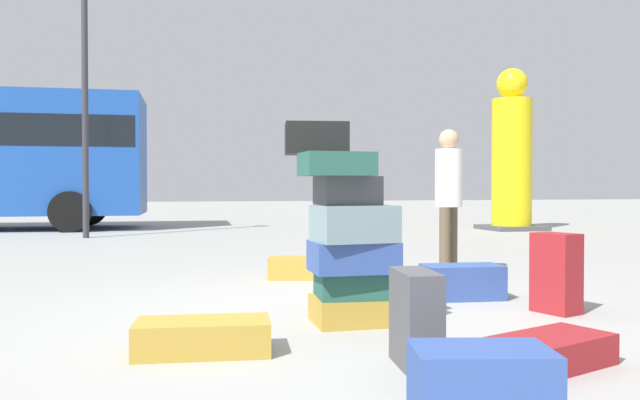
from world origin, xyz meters
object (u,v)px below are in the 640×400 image
object	(u,v)px
suitcase_navy_upright_blue	(482,384)
yellow_dummy_statue	(512,158)
suitcase_maroon_foreground_far	(552,351)
suitcase_navy_foreground_near	(462,282)
suitcase_tan_white_trunk	(203,337)
suitcase_charcoal_behind_tower	(416,319)
suitcase_maroon_right_side	(556,273)
suitcase_tower	(349,239)
suitcase_tan_left_side	(303,268)
lamp_post	(85,46)
person_bearded_onlooker	(449,189)

from	to	relation	value
suitcase_navy_upright_blue	yellow_dummy_statue	size ratio (longest dim) A/B	0.16
yellow_dummy_statue	suitcase_maroon_foreground_far	bearing A→B (deg)	-119.42
suitcase_navy_foreground_near	suitcase_navy_upright_blue	xyz separation A→B (m)	(-1.24, -2.69, 0.00)
suitcase_tan_white_trunk	suitcase_navy_upright_blue	bearing A→B (deg)	-45.51
suitcase_charcoal_behind_tower	suitcase_navy_foreground_near	bearing A→B (deg)	63.21
suitcase_maroon_right_side	yellow_dummy_statue	xyz separation A→B (m)	(4.82, 8.85, 1.34)
suitcase_maroon_foreground_far	suitcase_tan_white_trunk	bearing A→B (deg)	138.34
suitcase_tower	suitcase_maroon_right_side	world-z (taller)	suitcase_tower
suitcase_tan_left_side	suitcase_charcoal_behind_tower	world-z (taller)	suitcase_charcoal_behind_tower
suitcase_charcoal_behind_tower	suitcase_navy_upright_blue	xyz separation A→B (m)	(-0.03, -0.80, -0.11)
suitcase_tower	suitcase_maroon_right_side	xyz separation A→B (m)	(1.69, 0.02, -0.30)
suitcase_tan_left_side	suitcase_maroon_foreground_far	bearing A→B (deg)	-65.31
suitcase_navy_upright_blue	suitcase_charcoal_behind_tower	bearing A→B (deg)	100.71
suitcase_tan_white_trunk	yellow_dummy_statue	world-z (taller)	yellow_dummy_statue
yellow_dummy_statue	lamp_post	world-z (taller)	lamp_post
suitcase_tan_white_trunk	suitcase_maroon_right_side	bearing A→B (deg)	17.68
suitcase_tower	suitcase_charcoal_behind_tower	distance (m)	1.18
suitcase_maroon_foreground_far	yellow_dummy_statue	xyz separation A→B (m)	(5.73, 10.16, 1.57)
suitcase_tan_left_side	yellow_dummy_statue	size ratio (longest dim) A/B	0.19
suitcase_maroon_right_side	yellow_dummy_statue	world-z (taller)	yellow_dummy_statue
suitcase_tan_white_trunk	suitcase_maroon_foreground_far	size ratio (longest dim) A/B	1.15
suitcase_charcoal_behind_tower	yellow_dummy_statue	size ratio (longest dim) A/B	0.14
suitcase_tower	yellow_dummy_statue	world-z (taller)	yellow_dummy_statue
suitcase_tower	suitcase_maroon_foreground_far	xyz separation A→B (m)	(0.78, -1.29, -0.53)
suitcase_charcoal_behind_tower	yellow_dummy_statue	world-z (taller)	yellow_dummy_statue
suitcase_navy_foreground_near	person_bearded_onlooker	size ratio (longest dim) A/B	0.42
suitcase_maroon_foreground_far	yellow_dummy_statue	bearing A→B (deg)	40.36
suitcase_tower	yellow_dummy_statue	xyz separation A→B (m)	(6.52, 8.88, 1.04)
suitcase_maroon_right_side	suitcase_navy_foreground_near	xyz separation A→B (m)	(-0.43, 0.75, -0.16)
suitcase_navy_foreground_near	suitcase_navy_upright_blue	world-z (taller)	suitcase_navy_upright_blue
suitcase_tan_left_side	suitcase_maroon_foreground_far	world-z (taller)	suitcase_tan_left_side
suitcase_maroon_right_side	suitcase_tan_white_trunk	bearing A→B (deg)	173.38
suitcase_charcoal_behind_tower	yellow_dummy_statue	xyz separation A→B (m)	(6.46, 10.00, 1.39)
person_bearded_onlooker	suitcase_tan_left_side	bearing A→B (deg)	-48.87
suitcase_tan_left_side	yellow_dummy_statue	world-z (taller)	yellow_dummy_statue
suitcase_tan_left_side	suitcase_navy_upright_blue	bearing A→B (deg)	-77.09
suitcase_maroon_right_side	suitcase_tower	bearing A→B (deg)	162.29
yellow_dummy_statue	suitcase_navy_upright_blue	bearing A→B (deg)	-121.02
suitcase_tan_white_trunk	suitcase_maroon_foreground_far	distance (m)	1.99
suitcase_tower	suitcase_navy_foreground_near	size ratio (longest dim) A/B	2.11
suitcase_maroon_right_side	suitcase_tan_white_trunk	world-z (taller)	suitcase_maroon_right_side
suitcase_navy_foreground_near	person_bearded_onlooker	xyz separation A→B (m)	(0.51, 1.37, 0.82)
suitcase_navy_upright_blue	suitcase_maroon_foreground_far	distance (m)	0.99
suitcase_maroon_right_side	suitcase_navy_foreground_near	size ratio (longest dim) A/B	0.91
suitcase_tan_left_side	suitcase_tower	bearing A→B (deg)	-79.08
suitcase_maroon_foreground_far	person_bearded_onlooker	bearing A→B (deg)	53.66
suitcase_charcoal_behind_tower	suitcase_navy_upright_blue	distance (m)	0.81
suitcase_maroon_right_side	suitcase_maroon_foreground_far	size ratio (longest dim) A/B	0.91
suitcase_tower	suitcase_maroon_right_side	bearing A→B (deg)	0.81
suitcase_maroon_right_side	suitcase_navy_upright_blue	size ratio (longest dim) A/B	1.07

